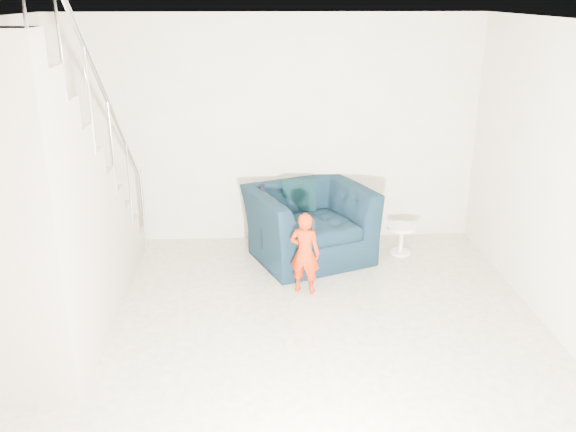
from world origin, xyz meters
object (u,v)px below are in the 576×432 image
object	(u,v)px
armchair	(310,224)
staircase	(41,236)
toddler	(305,253)
side_table	(401,235)

from	to	relation	value
armchair	staircase	xyz separation A→B (m)	(-2.44, -1.56, 0.53)
staircase	armchair	bearing A→B (deg)	32.58
toddler	staircase	size ratio (longest dim) A/B	0.24
armchair	staircase	distance (m)	2.95
toddler	side_table	world-z (taller)	toddler
toddler	side_table	size ratio (longest dim) A/B	2.46
toddler	staircase	distance (m)	2.48
armchair	side_table	bearing A→B (deg)	-19.27
side_table	staircase	size ratio (longest dim) A/B	0.10
armchair	toddler	bearing A→B (deg)	-119.91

